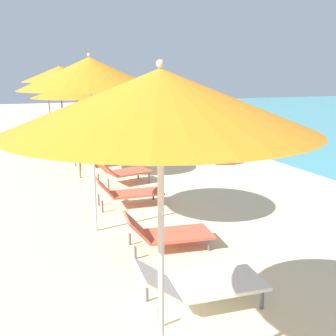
{
  "coord_description": "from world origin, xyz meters",
  "views": [
    {
      "loc": [
        -2.15,
        1.32,
        2.66
      ],
      "look_at": [
        0.34,
        7.8,
        1.05
      ],
      "focal_mm": 43.88,
      "sensor_mm": 36.0,
      "label": 1
    }
  ],
  "objects_px": {
    "lounger_fourth_inland": "(122,171)",
    "lounger_second_shoreside": "(199,283)",
    "lounger_fifth_shoreside": "(76,139)",
    "person_walking_mid": "(156,112)",
    "cooler_box": "(224,158)",
    "person_walking_near": "(146,105)",
    "umbrella_fifth": "(60,74)",
    "lounger_third_inland": "(166,232)",
    "lounger_third_shoreside": "(127,192)",
    "lounger_farthest_shoreside": "(67,126)",
    "lounger_fourth_shoreside": "(96,157)",
    "umbrella_third": "(90,74)",
    "umbrella_fourth": "(76,89)",
    "umbrella_farthest": "(48,85)",
    "umbrella_second": "(160,101)"
  },
  "relations": [
    {
      "from": "lounger_fourth_inland",
      "to": "lounger_second_shoreside",
      "type": "bearing_deg",
      "value": -108.27
    },
    {
      "from": "lounger_fourth_inland",
      "to": "lounger_fifth_shoreside",
      "type": "bearing_deg",
      "value": 79.33
    },
    {
      "from": "person_walking_mid",
      "to": "cooler_box",
      "type": "relative_size",
      "value": 2.46
    },
    {
      "from": "person_walking_near",
      "to": "umbrella_fifth",
      "type": "bearing_deg",
      "value": 146.32
    },
    {
      "from": "lounger_third_inland",
      "to": "lounger_fourth_inland",
      "type": "xyz_separation_m",
      "value": [
        0.34,
        3.9,
        0.07
      ]
    },
    {
      "from": "lounger_third_shoreside",
      "to": "lounger_farthest_shoreside",
      "type": "distance_m",
      "value": 11.46
    },
    {
      "from": "lounger_fourth_shoreside",
      "to": "lounger_farthest_shoreside",
      "type": "relative_size",
      "value": 0.89
    },
    {
      "from": "umbrella_third",
      "to": "umbrella_fifth",
      "type": "distance_m",
      "value": 7.57
    },
    {
      "from": "lounger_third_shoreside",
      "to": "umbrella_fourth",
      "type": "relative_size",
      "value": 0.55
    },
    {
      "from": "lounger_third_inland",
      "to": "lounger_third_shoreside",
      "type": "bearing_deg",
      "value": 97.03
    },
    {
      "from": "lounger_fourth_shoreside",
      "to": "lounger_fourth_inland",
      "type": "height_order",
      "value": "lounger_fourth_inland"
    },
    {
      "from": "lounger_third_shoreside",
      "to": "lounger_fourth_inland",
      "type": "bearing_deg",
      "value": 80.65
    },
    {
      "from": "lounger_third_shoreside",
      "to": "lounger_fourth_inland",
      "type": "relative_size",
      "value": 0.96
    },
    {
      "from": "lounger_second_shoreside",
      "to": "person_walking_near",
      "type": "relative_size",
      "value": 0.92
    },
    {
      "from": "umbrella_third",
      "to": "umbrella_farthest",
      "type": "height_order",
      "value": "umbrella_third"
    },
    {
      "from": "lounger_fourth_shoreside",
      "to": "lounger_farthest_shoreside",
      "type": "bearing_deg",
      "value": 81.85
    },
    {
      "from": "umbrella_second",
      "to": "lounger_third_shoreside",
      "type": "height_order",
      "value": "umbrella_second"
    },
    {
      "from": "lounger_farthest_shoreside",
      "to": "cooler_box",
      "type": "bearing_deg",
      "value": -72.31
    },
    {
      "from": "lounger_third_inland",
      "to": "umbrella_third",
      "type": "bearing_deg",
      "value": 134.82
    },
    {
      "from": "lounger_farthest_shoreside",
      "to": "umbrella_fourth",
      "type": "bearing_deg",
      "value": -99.62
    },
    {
      "from": "lounger_fourth_shoreside",
      "to": "person_walking_mid",
      "type": "bearing_deg",
      "value": 49.88
    },
    {
      "from": "umbrella_third",
      "to": "lounger_fourth_inland",
      "type": "relative_size",
      "value": 2.07
    },
    {
      "from": "person_walking_mid",
      "to": "umbrella_farthest",
      "type": "bearing_deg",
      "value": -160.92
    },
    {
      "from": "umbrella_third",
      "to": "umbrella_farthest",
      "type": "bearing_deg",
      "value": 88.24
    },
    {
      "from": "umbrella_second",
      "to": "umbrella_fourth",
      "type": "height_order",
      "value": "umbrella_second"
    },
    {
      "from": "umbrella_second",
      "to": "lounger_third_inland",
      "type": "height_order",
      "value": "umbrella_second"
    },
    {
      "from": "umbrella_third",
      "to": "lounger_fifth_shoreside",
      "type": "distance_m",
      "value": 9.11
    },
    {
      "from": "lounger_farthest_shoreside",
      "to": "person_walking_mid",
      "type": "bearing_deg",
      "value": -24.3
    },
    {
      "from": "lounger_third_shoreside",
      "to": "cooler_box",
      "type": "relative_size",
      "value": 2.21
    },
    {
      "from": "lounger_second_shoreside",
      "to": "lounger_farthest_shoreside",
      "type": "distance_m",
      "value": 15.34
    },
    {
      "from": "lounger_fourth_shoreside",
      "to": "cooler_box",
      "type": "xyz_separation_m",
      "value": [
        3.63,
        -1.07,
        -0.08
      ]
    },
    {
      "from": "umbrella_second",
      "to": "lounger_fourth_shoreside",
      "type": "bearing_deg",
      "value": 82.08
    },
    {
      "from": "umbrella_second",
      "to": "umbrella_third",
      "type": "height_order",
      "value": "umbrella_third"
    },
    {
      "from": "lounger_second_shoreside",
      "to": "lounger_fifth_shoreside",
      "type": "xyz_separation_m",
      "value": [
        0.36,
        11.5,
        -0.03
      ]
    },
    {
      "from": "lounger_second_shoreside",
      "to": "umbrella_fifth",
      "type": "bearing_deg",
      "value": 95.5
    },
    {
      "from": "umbrella_second",
      "to": "cooler_box",
      "type": "bearing_deg",
      "value": 58.17
    },
    {
      "from": "umbrella_third",
      "to": "umbrella_fourth",
      "type": "relative_size",
      "value": 1.18
    },
    {
      "from": "lounger_second_shoreside",
      "to": "umbrella_third",
      "type": "height_order",
      "value": "umbrella_third"
    },
    {
      "from": "lounger_third_shoreside",
      "to": "lounger_third_inland",
      "type": "xyz_separation_m",
      "value": [
        0.01,
        -2.21,
        -0.05
      ]
    },
    {
      "from": "lounger_fourth_inland",
      "to": "person_walking_mid",
      "type": "height_order",
      "value": "person_walking_mid"
    },
    {
      "from": "umbrella_farthest",
      "to": "cooler_box",
      "type": "relative_size",
      "value": 3.88
    },
    {
      "from": "umbrella_second",
      "to": "umbrella_fifth",
      "type": "xyz_separation_m",
      "value": [
        0.65,
        11.44,
        0.15
      ]
    },
    {
      "from": "lounger_farthest_shoreside",
      "to": "cooler_box",
      "type": "relative_size",
      "value": 2.58
    },
    {
      "from": "lounger_fourth_inland",
      "to": "lounger_fifth_shoreside",
      "type": "xyz_separation_m",
      "value": [
        -0.2,
        5.95,
        -0.07
      ]
    },
    {
      "from": "lounger_third_inland",
      "to": "lounger_fourth_shoreside",
      "type": "xyz_separation_m",
      "value": [
        0.15,
        6.13,
        0.01
      ]
    },
    {
      "from": "umbrella_fourth",
      "to": "umbrella_third",
      "type": "bearing_deg",
      "value": -95.23
    },
    {
      "from": "umbrella_fourth",
      "to": "lounger_farthest_shoreside",
      "type": "xyz_separation_m",
      "value": [
        0.82,
        8.75,
        -2.0
      ]
    },
    {
      "from": "umbrella_second",
      "to": "lounger_fourth_inland",
      "type": "xyz_separation_m",
      "value": [
        1.43,
        6.67,
        -2.14
      ]
    },
    {
      "from": "lounger_fourth_shoreside",
      "to": "umbrella_fifth",
      "type": "xyz_separation_m",
      "value": [
        -0.59,
        2.54,
        2.35
      ]
    },
    {
      "from": "lounger_second_shoreside",
      "to": "lounger_third_shoreside",
      "type": "height_order",
      "value": "lounger_third_shoreside"
    }
  ]
}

